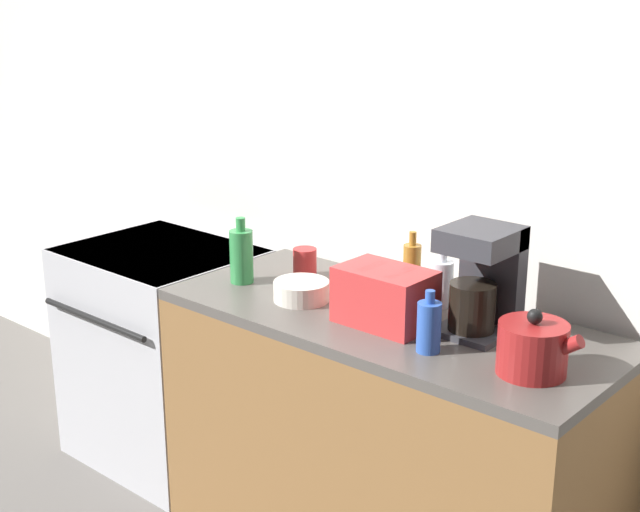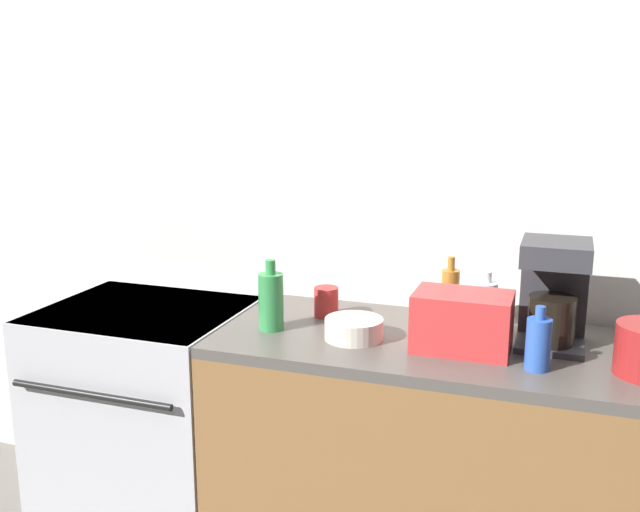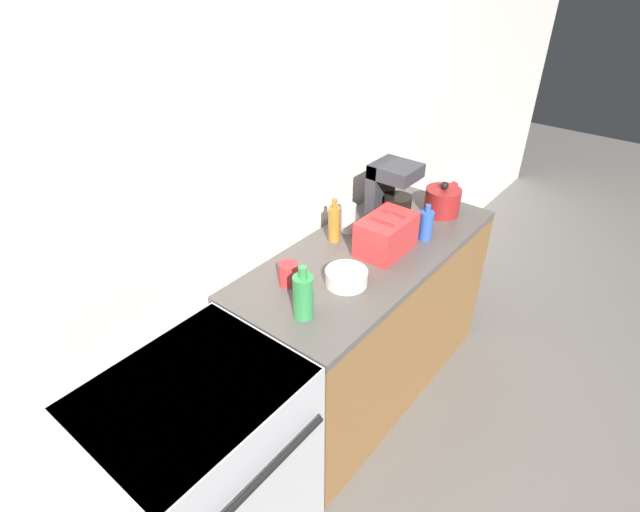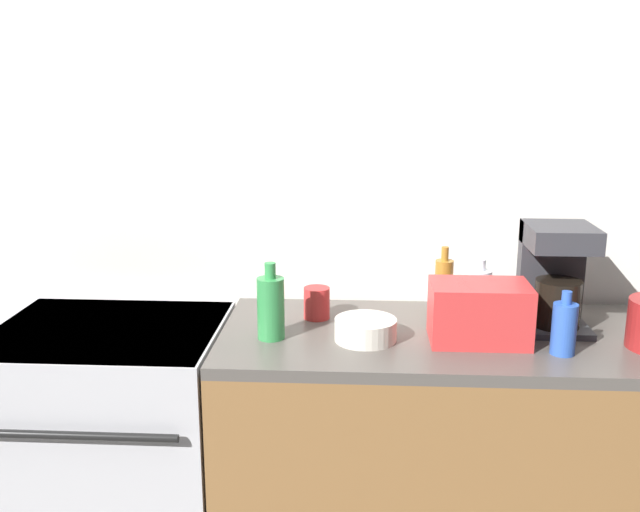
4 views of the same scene
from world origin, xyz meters
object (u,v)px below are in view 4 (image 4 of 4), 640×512
object	(u,v)px
bowl	(366,330)
cup_red	(317,303)
stove	(116,454)
bottle_green	(271,307)
toaster	(479,312)
bottle_blue	(564,328)
bottle_amber	(444,286)
bottle_clear	(480,291)
coffee_maker	(555,275)

from	to	relation	value
bowl	cup_red	bearing A→B (deg)	129.26
stove	bottle_green	bearing A→B (deg)	-5.81
toaster	bottle_blue	size ratio (longest dim) A/B	1.56
bottle_amber	bottle_clear	bearing A→B (deg)	0.12
bottle_blue	bottle_green	world-z (taller)	bottle_green
stove	cup_red	xyz separation A→B (m)	(0.66, 0.14, 0.50)
bottle_blue	bottle_green	xyz separation A→B (m)	(-0.85, 0.08, 0.02)
stove	bottle_blue	world-z (taller)	bottle_blue
stove	bottle_amber	world-z (taller)	bottle_amber
bottle_amber	bottle_blue	bearing A→B (deg)	-48.41
bottle_blue	bowl	world-z (taller)	bottle_blue
bottle_amber	bottle_green	distance (m)	0.61
bottle_clear	cup_red	world-z (taller)	bottle_clear
bottle_blue	cup_red	xyz separation A→B (m)	(-0.73, 0.27, -0.03)
stove	coffee_maker	world-z (taller)	coffee_maker
cup_red	bowl	bearing A→B (deg)	-50.74
stove	cup_red	bearing A→B (deg)	11.95
bottle_green	bottle_clear	size ratio (longest dim) A/B	1.25
stove	bottle_green	xyz separation A→B (m)	(0.54, -0.05, 0.54)
stove	coffee_maker	bearing A→B (deg)	4.20
toaster	cup_red	bearing A→B (deg)	159.98
bottle_green	bottle_blue	bearing A→B (deg)	-5.21
toaster	bottle_green	world-z (taller)	bottle_green
bottle_blue	bottle_clear	bearing A→B (deg)	118.28
bottle_clear	cup_red	xyz separation A→B (m)	(-0.54, -0.07, -0.03)
stove	bottle_clear	bearing A→B (deg)	9.99
coffee_maker	bottle_blue	size ratio (longest dim) A/B	1.78
bottle_green	bowl	distance (m)	0.30
coffee_maker	bottle_amber	size ratio (longest dim) A/B	1.44
bottle_blue	bowl	distance (m)	0.57
toaster	bottle_blue	world-z (taller)	bottle_blue
bottle_amber	cup_red	size ratio (longest dim) A/B	2.21
bottle_amber	bowl	distance (m)	0.38
stove	bottle_clear	size ratio (longest dim) A/B	4.77
coffee_maker	stove	bearing A→B (deg)	-175.80
stove	cup_red	world-z (taller)	cup_red
toaster	bottle_green	bearing A→B (deg)	-178.85
toaster	coffee_maker	distance (m)	0.31
bottle_green	bottle_amber	bearing A→B (deg)	25.92
stove	bowl	bearing A→B (deg)	-3.90
coffee_maker	bottle_amber	world-z (taller)	coffee_maker
bottle_green	cup_red	size ratio (longest dim) A/B	2.26
cup_red	bottle_green	bearing A→B (deg)	-123.10
toaster	bottle_amber	bearing A→B (deg)	107.21
toaster	bowl	world-z (taller)	toaster
coffee_maker	bottle_green	size ratio (longest dim) A/B	1.41
bottle_amber	bottle_clear	world-z (taller)	bottle_amber
coffee_maker	bottle_clear	size ratio (longest dim) A/B	1.76
bottle_green	bowl	xyz separation A→B (m)	(0.29, -0.00, -0.07)
toaster	bowl	distance (m)	0.34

